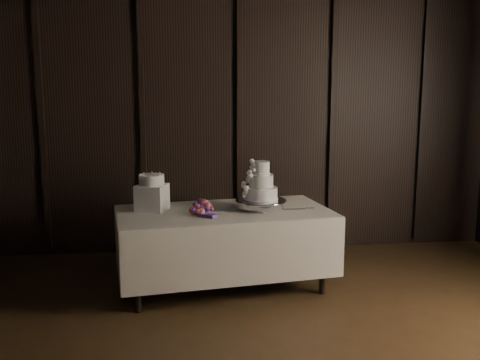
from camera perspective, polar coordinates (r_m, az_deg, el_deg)
name	(u,v)px	position (r m, az deg, el deg)	size (l,w,h in m)	color
room	(313,166)	(2.77, 7.83, 1.49)	(6.08, 7.08, 3.08)	black
display_table	(224,246)	(5.13, -1.68, -7.02)	(2.12, 1.32, 0.76)	beige
cake_stand	(261,205)	(5.09, 2.26, -2.64)	(0.48, 0.48, 0.09)	silver
wedding_cake	(259,185)	(5.03, 1.99, -0.55)	(0.35, 0.31, 0.37)	white
bouquet	(201,208)	(4.90, -4.13, -3.01)	(0.27, 0.37, 0.17)	#BA5055
box_pedestal	(152,198)	(5.08, -9.37, -1.88)	(0.26, 0.26, 0.25)	white
small_cake	(152,180)	(5.04, -9.42, 0.04)	(0.24, 0.24, 0.09)	white
cake_knife	(290,209)	(5.09, 5.40, -3.13)	(0.37, 0.02, 0.01)	silver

